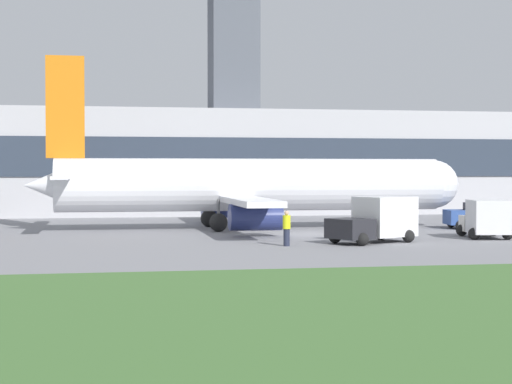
# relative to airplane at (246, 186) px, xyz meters

# --- Properties ---
(ground_plane) EXTENTS (400.00, 400.00, 0.00)m
(ground_plane) POSITION_rel_airplane_xyz_m (2.57, -5.70, -2.89)
(ground_plane) COLOR gray
(terminal_building) EXTENTS (81.27, 11.74, 24.63)m
(terminal_building) POSITION_rel_airplane_xyz_m (2.57, 21.18, 2.25)
(terminal_building) COLOR #B2B2B7
(terminal_building) RESTS_ON ground_plane
(smokestack_left) EXTENTS (3.50, 3.50, 35.67)m
(smokestack_left) POSITION_rel_airplane_xyz_m (7.71, 55.07, 15.08)
(smokestack_left) COLOR gray
(smokestack_left) RESTS_ON ground_plane
(airplane) EXTENTS (29.61, 23.66, 11.35)m
(airplane) POSITION_rel_airplane_xyz_m (0.00, 0.00, 0.00)
(airplane) COLOR white
(airplane) RESTS_ON ground_plane
(pushback_tug) EXTENTS (4.30, 3.02, 1.76)m
(pushback_tug) POSITION_rel_airplane_xyz_m (15.43, -2.54, -2.09)
(pushback_tug) COLOR #2D4C93
(pushback_tug) RESTS_ON ground_plane
(baggage_truck) EXTENTS (3.06, 4.30, 2.24)m
(baggage_truck) POSITION_rel_airplane_xyz_m (12.34, -10.40, -1.81)
(baggage_truck) COLOR white
(baggage_truck) RESTS_ON ground_plane
(fuel_truck) EXTENTS (5.48, 4.23, 2.50)m
(fuel_truck) POSITION_rel_airplane_xyz_m (5.20, -12.02, -1.67)
(fuel_truck) COLOR #232328
(fuel_truck) RESTS_ON ground_plane
(ground_crew_person) EXTENTS (0.58, 0.58, 1.85)m
(ground_crew_person) POSITION_rel_airplane_xyz_m (-0.13, -13.24, -1.95)
(ground_crew_person) COLOR #23283D
(ground_crew_person) RESTS_ON ground_plane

